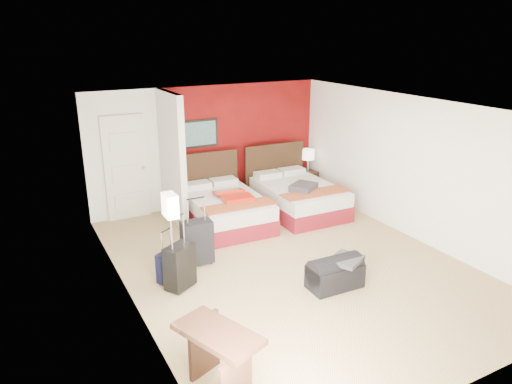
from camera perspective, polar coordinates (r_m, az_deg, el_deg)
ground at (r=7.81m, az=3.97°, el=-8.44°), size 6.50×6.50×0.00m
room_walls at (r=7.99m, az=-9.89°, el=1.67°), size 5.02×6.52×2.50m
red_accent_panel at (r=10.40m, az=-1.80°, el=5.88°), size 3.50×0.04×2.50m
partition_wall at (r=9.20m, az=-9.89°, el=3.90°), size 0.12×1.20×2.50m
entry_door at (r=9.62m, az=-15.18°, el=2.78°), size 0.82×0.06×2.05m
bed_left at (r=9.18m, az=-3.54°, el=-2.25°), size 1.38×1.92×0.56m
bed_right at (r=9.83m, az=5.11°, el=-0.79°), size 1.40×1.96×0.58m
red_suitcase_open at (r=9.02m, az=-2.74°, el=-0.40°), size 0.63×0.81×0.09m
jacket_bundle at (r=9.43m, az=5.65°, el=0.59°), size 0.65×0.62×0.12m
nightstand at (r=11.02m, az=6.08°, el=1.17°), size 0.41×0.41×0.51m
table_lamp at (r=10.88m, az=6.17°, el=3.74°), size 0.33×0.33×0.51m
suitcase_black at (r=7.04m, az=-9.02°, el=-8.93°), size 0.50×0.45×0.64m
suitcase_charcoal at (r=7.70m, az=-6.97°, el=-6.10°), size 0.48×0.30×0.69m
suitcase_navy at (r=7.28m, az=-10.39°, el=-8.89°), size 0.38×0.34×0.45m
duffel_bag at (r=7.14m, az=9.34°, el=-9.65°), size 0.79×0.44×0.40m
jacket_draped at (r=7.08m, az=10.66°, el=-7.88°), size 0.59×0.56×0.06m
desk at (r=5.14m, az=-4.44°, el=-19.62°), size 0.75×1.02×0.76m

